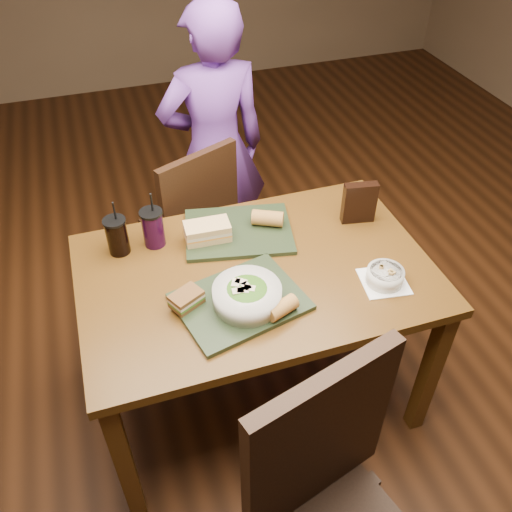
{
  "coord_description": "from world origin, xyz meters",
  "views": [
    {
      "loc": [
        -0.46,
        -1.4,
        2.11
      ],
      "look_at": [
        0.0,
        0.0,
        0.82
      ],
      "focal_mm": 38.0,
      "sensor_mm": 36.0,
      "label": 1
    }
  ],
  "objects_px": {
    "diner": "(215,151)",
    "cup_cola": "(117,236)",
    "tray_far": "(239,231)",
    "salad_bowl": "(247,294)",
    "dining_table": "(256,288)",
    "cup_berry": "(153,228)",
    "chair_far": "(198,220)",
    "baguette_far": "(268,218)",
    "chip_bag": "(359,203)",
    "soup_bowl": "(385,276)",
    "baguette_near": "(282,308)",
    "tray_near": "(240,302)",
    "sandwich_near": "(186,299)",
    "sandwich_far": "(207,231)"
  },
  "relations": [
    {
      "from": "salad_bowl",
      "to": "dining_table",
      "type": "bearing_deg",
      "value": 62.47
    },
    {
      "from": "salad_bowl",
      "to": "cup_berry",
      "type": "height_order",
      "value": "cup_berry"
    },
    {
      "from": "tray_near",
      "to": "salad_bowl",
      "type": "relative_size",
      "value": 1.78
    },
    {
      "from": "tray_far",
      "to": "diner",
      "type": "bearing_deg",
      "value": 83.29
    },
    {
      "from": "chair_far",
      "to": "baguette_far",
      "type": "height_order",
      "value": "chair_far"
    },
    {
      "from": "soup_bowl",
      "to": "salad_bowl",
      "type": "bearing_deg",
      "value": 175.61
    },
    {
      "from": "chair_far",
      "to": "baguette_far",
      "type": "xyz_separation_m",
      "value": [
        0.2,
        -0.43,
        0.28
      ]
    },
    {
      "from": "diner",
      "to": "cup_cola",
      "type": "distance_m",
      "value": 0.85
    },
    {
      "from": "tray_far",
      "to": "cup_cola",
      "type": "bearing_deg",
      "value": 175.64
    },
    {
      "from": "dining_table",
      "to": "chair_far",
      "type": "distance_m",
      "value": 0.68
    },
    {
      "from": "dining_table",
      "to": "tray_near",
      "type": "xyz_separation_m",
      "value": [
        -0.11,
        -0.14,
        0.1
      ]
    },
    {
      "from": "tray_far",
      "to": "dining_table",
      "type": "bearing_deg",
      "value": -90.46
    },
    {
      "from": "soup_bowl",
      "to": "baguette_near",
      "type": "bearing_deg",
      "value": -173.78
    },
    {
      "from": "dining_table",
      "to": "chair_far",
      "type": "bearing_deg",
      "value": 96.89
    },
    {
      "from": "salad_bowl",
      "to": "cup_cola",
      "type": "height_order",
      "value": "cup_cola"
    },
    {
      "from": "sandwich_near",
      "to": "chair_far",
      "type": "bearing_deg",
      "value": 75.12
    },
    {
      "from": "tray_far",
      "to": "salad_bowl",
      "type": "height_order",
      "value": "salad_bowl"
    },
    {
      "from": "chair_far",
      "to": "sandwich_far",
      "type": "bearing_deg",
      "value": -96.16
    },
    {
      "from": "dining_table",
      "to": "baguette_far",
      "type": "bearing_deg",
      "value": 61.49
    },
    {
      "from": "cup_cola",
      "to": "salad_bowl",
      "type": "bearing_deg",
      "value": -48.75
    },
    {
      "from": "chip_bag",
      "to": "tray_near",
      "type": "bearing_deg",
      "value": -142.57
    },
    {
      "from": "baguette_far",
      "to": "baguette_near",
      "type": "bearing_deg",
      "value": -103.43
    },
    {
      "from": "dining_table",
      "to": "tray_far",
      "type": "distance_m",
      "value": 0.25
    },
    {
      "from": "sandwich_near",
      "to": "baguette_far",
      "type": "height_order",
      "value": "baguette_far"
    },
    {
      "from": "chair_far",
      "to": "dining_table",
      "type": "bearing_deg",
      "value": -83.11
    },
    {
      "from": "tray_near",
      "to": "sandwich_far",
      "type": "xyz_separation_m",
      "value": [
        -0.02,
        0.36,
        0.04
      ]
    },
    {
      "from": "diner",
      "to": "baguette_near",
      "type": "relative_size",
      "value": 13.54
    },
    {
      "from": "dining_table",
      "to": "sandwich_far",
      "type": "height_order",
      "value": "sandwich_far"
    },
    {
      "from": "baguette_far",
      "to": "cup_cola",
      "type": "xyz_separation_m",
      "value": [
        -0.59,
        0.04,
        0.03
      ]
    },
    {
      "from": "cup_berry",
      "to": "soup_bowl",
      "type": "bearing_deg",
      "value": -32.38
    },
    {
      "from": "tray_far",
      "to": "cup_berry",
      "type": "distance_m",
      "value": 0.34
    },
    {
      "from": "salad_bowl",
      "to": "sandwich_far",
      "type": "relative_size",
      "value": 1.31
    },
    {
      "from": "dining_table",
      "to": "cup_berry",
      "type": "relative_size",
      "value": 5.42
    },
    {
      "from": "chair_far",
      "to": "baguette_near",
      "type": "distance_m",
      "value": 0.95
    },
    {
      "from": "chip_bag",
      "to": "diner",
      "type": "bearing_deg",
      "value": 128.95
    },
    {
      "from": "cup_cola",
      "to": "cup_berry",
      "type": "relative_size",
      "value": 0.98
    },
    {
      "from": "dining_table",
      "to": "soup_bowl",
      "type": "bearing_deg",
      "value": -25.89
    },
    {
      "from": "chair_far",
      "to": "sandwich_far",
      "type": "xyz_separation_m",
      "value": [
        -0.05,
        -0.44,
        0.28
      ]
    },
    {
      "from": "soup_bowl",
      "to": "cup_cola",
      "type": "distance_m",
      "value": 1.0
    },
    {
      "from": "tray_far",
      "to": "chip_bag",
      "type": "distance_m",
      "value": 0.5
    },
    {
      "from": "tray_near",
      "to": "sandwich_far",
      "type": "height_order",
      "value": "sandwich_far"
    },
    {
      "from": "salad_bowl",
      "to": "soup_bowl",
      "type": "distance_m",
      "value": 0.51
    },
    {
      "from": "baguette_far",
      "to": "sandwich_near",
      "type": "bearing_deg",
      "value": -140.59
    },
    {
      "from": "chair_far",
      "to": "salad_bowl",
      "type": "bearing_deg",
      "value": -90.44
    },
    {
      "from": "dining_table",
      "to": "salad_bowl",
      "type": "bearing_deg",
      "value": -117.53
    },
    {
      "from": "tray_far",
      "to": "chip_bag",
      "type": "xyz_separation_m",
      "value": [
        0.49,
        -0.07,
        0.08
      ]
    },
    {
      "from": "baguette_far",
      "to": "cup_cola",
      "type": "distance_m",
      "value": 0.59
    },
    {
      "from": "soup_bowl",
      "to": "chip_bag",
      "type": "bearing_deg",
      "value": 79.15
    },
    {
      "from": "dining_table",
      "to": "soup_bowl",
      "type": "distance_m",
      "value": 0.48
    },
    {
      "from": "sandwich_near",
      "to": "baguette_near",
      "type": "bearing_deg",
      "value": -25.62
    }
  ]
}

